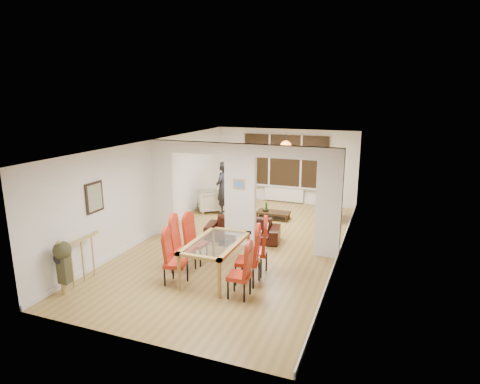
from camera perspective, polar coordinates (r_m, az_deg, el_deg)
The scene contains 24 objects.
floor at distance 10.46m, azimuth 0.05°, elevation -7.39°, with size 5.00×9.00×0.01m, color olive.
room_walls at distance 10.06m, azimuth 0.05°, elevation -0.46°, with size 5.00×9.00×2.60m, color silver, non-canonical shape.
divider_wall at distance 10.06m, azimuth 0.05°, elevation -0.46°, with size 5.00×0.18×2.60m, color white.
bay_window_blinds at distance 14.18m, azimuth 6.43°, elevation 4.45°, with size 3.00×0.08×1.80m, color black.
radiator at distance 14.38m, azimuth 6.27°, elevation -0.29°, with size 1.40×0.08×0.50m, color white.
pendant_light at distance 12.92m, azimuth 6.53°, elevation 6.46°, with size 0.36×0.36×0.36m, color orange.
stair_newel at distance 8.83m, azimuth -21.72°, elevation -8.68°, with size 0.40×1.20×1.10m, color #A98C4D, non-canonical shape.
wall_poster at distance 9.22m, azimuth -20.00°, elevation -0.72°, with size 0.04×0.52×0.67m, color gray.
pillar_photo at distance 9.90m, azimuth -0.15°, elevation 1.09°, with size 0.30×0.03×0.25m, color #4C8CD8.
dining_table at distance 8.54m, azimuth -3.43°, elevation -9.52°, with size 0.96×1.71×0.80m, color olive, non-canonical shape.
dining_chair_la at distance 8.30m, azimuth -9.15°, elevation -9.50°, with size 0.42×0.42×1.04m, color #9C2210, non-canonical shape.
dining_chair_lb at distance 8.81m, azimuth -8.08°, elevation -7.73°, with size 0.45×0.45×1.13m, color #9C2210, non-canonical shape.
dining_chair_lc at distance 9.21m, azimuth -6.19°, elevation -6.96°, with size 0.42×0.42×1.05m, color #9C2210, non-canonical shape.
dining_chair_ra at distance 7.70m, azimuth -0.12°, elevation -11.33°, with size 0.41×0.41×1.02m, color #9C2210, non-canonical shape.
dining_chair_rb at distance 8.20m, azimuth 1.08°, elevation -9.25°, with size 0.45×0.45×1.14m, color #9C2210, non-canonical shape.
dining_chair_rc at distance 8.64m, azimuth 2.21°, elevation -7.97°, with size 0.46×0.46×1.15m, color #9C2210, non-canonical shape.
sofa at distance 10.64m, azimuth 0.38°, elevation -5.38°, with size 1.95×0.76×0.57m, color black.
armchair at distance 13.25m, azimuth -4.27°, elevation -1.21°, with size 0.78×0.76×0.71m, color beige.
person at distance 12.79m, azimuth -2.46°, elevation 0.57°, with size 0.41×0.62×1.71m, color black.
television at distance 12.67m, azimuth 13.31°, elevation -2.65°, with size 0.12×0.95×0.54m, color black.
coffee_table at distance 12.49m, azimuth 4.74°, elevation -3.31°, with size 1.01×0.51×0.23m, color black, non-canonical shape.
bottle at distance 12.54m, azimuth 3.76°, elevation -2.04°, with size 0.07×0.07×0.26m, color #143F19.
bowl at distance 12.50m, azimuth 3.67°, elevation -2.58°, with size 0.22×0.22×0.05m, color black.
shoes at distance 10.37m, azimuth -2.20°, elevation -7.30°, with size 0.23×0.25×0.10m, color black, non-canonical shape.
Camera 1 is at (3.45, -9.12, 3.77)m, focal length 30.00 mm.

